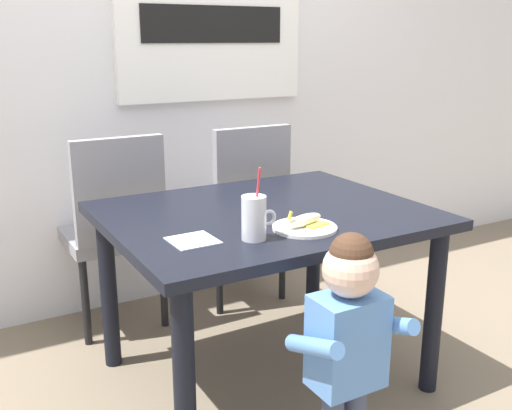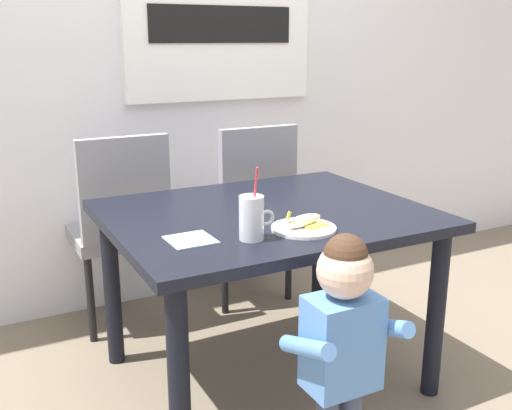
% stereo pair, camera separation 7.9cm
% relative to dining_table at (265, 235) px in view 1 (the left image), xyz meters
% --- Properties ---
extents(ground_plane, '(24.00, 24.00, 0.00)m').
position_rel_dining_table_xyz_m(ground_plane, '(0.00, 0.00, -0.63)').
color(ground_plane, '#7A6B56').
extents(back_wall, '(6.40, 0.17, 2.90)m').
position_rel_dining_table_xyz_m(back_wall, '(0.00, 1.06, 0.82)').
color(back_wall, silver).
rests_on(back_wall, ground).
extents(dining_table, '(1.22, 0.98, 0.73)m').
position_rel_dining_table_xyz_m(dining_table, '(0.00, 0.00, 0.00)').
color(dining_table, black).
rests_on(dining_table, ground).
extents(dining_chair_left, '(0.44, 0.44, 0.96)m').
position_rel_dining_table_xyz_m(dining_chair_left, '(-0.39, 0.75, -0.09)').
color(dining_chair_left, gray).
rests_on(dining_chair_left, ground).
extents(dining_chair_right, '(0.44, 0.45, 0.96)m').
position_rel_dining_table_xyz_m(dining_chair_right, '(0.29, 0.73, -0.09)').
color(dining_chair_right, gray).
rests_on(dining_chair_right, ground).
extents(toddler_standing, '(0.33, 0.24, 0.84)m').
position_rel_dining_table_xyz_m(toddler_standing, '(-0.09, -0.65, -0.10)').
color(toddler_standing, '#3F4760').
rests_on(toddler_standing, ground).
extents(milk_cup, '(0.13, 0.08, 0.25)m').
position_rel_dining_table_xyz_m(milk_cup, '(-0.21, -0.28, 0.17)').
color(milk_cup, silver).
rests_on(milk_cup, dining_table).
extents(snack_plate, '(0.23, 0.23, 0.01)m').
position_rel_dining_table_xyz_m(snack_plate, '(0.00, -0.27, 0.11)').
color(snack_plate, white).
rests_on(snack_plate, dining_table).
extents(peeled_banana, '(0.18, 0.12, 0.07)m').
position_rel_dining_table_xyz_m(peeled_banana, '(0.00, -0.27, 0.13)').
color(peeled_banana, '#F4EAC6').
rests_on(peeled_banana, snack_plate).
extents(paper_napkin, '(0.15, 0.15, 0.00)m').
position_rel_dining_table_xyz_m(paper_napkin, '(-0.39, -0.20, 0.10)').
color(paper_napkin, silver).
rests_on(paper_napkin, dining_table).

